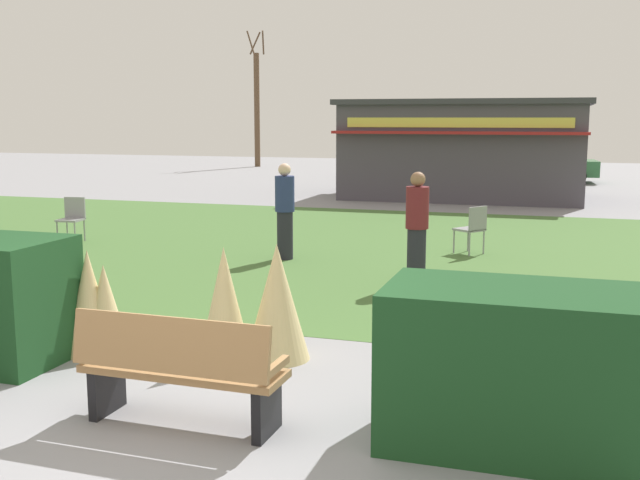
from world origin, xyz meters
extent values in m
plane|color=gray|center=(0.00, 0.00, 0.00)|extent=(80.00, 80.00, 0.00)
cube|color=#446B33|center=(0.00, 9.08, 0.00)|extent=(36.00, 12.00, 0.01)
cube|color=#9E7547|center=(-0.04, 0.41, 0.45)|extent=(1.71, 0.51, 0.06)
cube|color=#9E7547|center=(-0.05, 0.19, 0.73)|extent=(1.70, 0.16, 0.44)
cube|color=black|center=(-0.77, 0.43, 0.23)|extent=(0.09, 0.44, 0.45)
cube|color=black|center=(0.69, 0.40, 0.23)|extent=(0.09, 0.44, 0.45)
cube|color=#9E7547|center=(-0.85, 0.43, 0.57)|extent=(0.07, 0.44, 0.06)
cube|color=#9E7547|center=(0.77, 0.40, 0.57)|extent=(0.07, 0.44, 0.06)
cube|color=#19421E|center=(2.52, 0.81, 0.61)|extent=(1.92, 1.10, 1.22)
cone|color=#D1BC7F|center=(-1.71, 1.85, 0.48)|extent=(0.51, 0.51, 0.96)
cone|color=#D1BC7F|center=(-0.42, 2.03, 0.59)|extent=(0.55, 0.55, 1.19)
cone|color=#D1BC7F|center=(-1.86, 1.80, 0.56)|extent=(0.54, 0.54, 1.12)
cone|color=#D1BC7F|center=(0.08, 2.24, 0.61)|extent=(0.67, 0.67, 1.21)
cube|color=#47424C|center=(-0.12, 19.11, 1.42)|extent=(7.10, 4.04, 2.84)
cube|color=#333338|center=(-0.12, 19.11, 2.92)|extent=(7.40, 4.34, 0.16)
cube|color=maroon|center=(-0.12, 16.90, 2.05)|extent=(7.20, 0.36, 0.08)
cube|color=#D8CC4C|center=(-0.12, 17.06, 2.33)|extent=(6.39, 0.04, 0.28)
cube|color=gray|center=(-6.52, 7.99, 0.45)|extent=(0.49, 0.49, 0.04)
cube|color=gray|center=(-6.54, 8.19, 0.67)|extent=(0.44, 0.09, 0.44)
cylinder|color=gray|center=(-6.69, 7.78, 0.23)|extent=(0.03, 0.03, 0.45)
cylinder|color=gray|center=(-6.31, 7.82, 0.23)|extent=(0.03, 0.03, 0.45)
cylinder|color=gray|center=(-6.73, 8.16, 0.23)|extent=(0.03, 0.03, 0.45)
cylinder|color=gray|center=(-6.35, 8.20, 0.23)|extent=(0.03, 0.03, 0.45)
cube|color=gray|center=(1.24, 9.08, 0.45)|extent=(0.61, 0.61, 0.04)
cube|color=gray|center=(1.40, 8.96, 0.67)|extent=(0.29, 0.38, 0.44)
cylinder|color=gray|center=(1.19, 9.34, 0.23)|extent=(0.03, 0.03, 0.45)
cylinder|color=gray|center=(0.97, 9.03, 0.23)|extent=(0.03, 0.03, 0.45)
cylinder|color=gray|center=(1.50, 9.12, 0.23)|extent=(0.03, 0.03, 0.45)
cylinder|color=gray|center=(1.28, 8.81, 0.23)|extent=(0.03, 0.03, 0.45)
cylinder|color=#23232D|center=(-1.79, 7.55, 0.42)|extent=(0.28, 0.28, 0.85)
cylinder|color=navy|center=(-1.79, 7.55, 1.16)|extent=(0.34, 0.34, 0.62)
sphere|color=beige|center=(-1.79, 7.55, 1.58)|extent=(0.22, 0.22, 0.22)
cylinder|color=#23232D|center=(0.79, 6.20, 0.42)|extent=(0.28, 0.28, 0.85)
cylinder|color=maroon|center=(0.79, 6.20, 1.16)|extent=(0.34, 0.34, 0.62)
sphere|color=#8C6647|center=(0.79, 6.20, 1.58)|extent=(0.22, 0.22, 0.22)
cube|color=black|center=(-2.95, 25.89, 0.55)|extent=(4.36, 2.21, 0.60)
cube|color=black|center=(-3.10, 25.90, 0.98)|extent=(2.46, 1.81, 0.44)
cylinder|color=black|center=(-1.56, 26.67, 0.32)|extent=(0.66, 0.28, 0.64)
cylinder|color=black|center=(-1.74, 24.84, 0.32)|extent=(0.66, 0.28, 0.64)
cylinder|color=black|center=(-4.15, 26.94, 0.32)|extent=(0.66, 0.28, 0.64)
cylinder|color=black|center=(-4.34, 25.11, 0.32)|extent=(0.66, 0.28, 0.64)
cube|color=#2D6638|center=(1.96, 25.89, 0.55)|extent=(4.36, 2.22, 0.60)
cube|color=black|center=(1.82, 25.87, 0.98)|extent=(2.46, 1.81, 0.44)
cylinder|color=black|center=(3.17, 26.94, 0.32)|extent=(0.66, 0.28, 0.64)
cylinder|color=black|center=(3.35, 25.11, 0.32)|extent=(0.66, 0.28, 0.64)
cylinder|color=black|center=(0.57, 26.67, 0.32)|extent=(0.66, 0.28, 0.64)
cylinder|color=black|center=(0.76, 24.84, 0.32)|extent=(0.66, 0.28, 0.64)
cylinder|color=brown|center=(-11.97, 31.19, 2.82)|extent=(0.28, 0.28, 5.63)
cylinder|color=brown|center=(-11.64, 31.29, 6.13)|extent=(0.25, 0.58, 1.12)
cylinder|color=brown|center=(-12.15, 31.49, 6.13)|extent=(0.54, 0.36, 1.12)
cylinder|color=brown|center=(-12.14, 30.88, 6.13)|extent=(0.54, 0.35, 1.12)
camera|label=1|loc=(2.81, -4.91, 2.48)|focal=42.89mm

